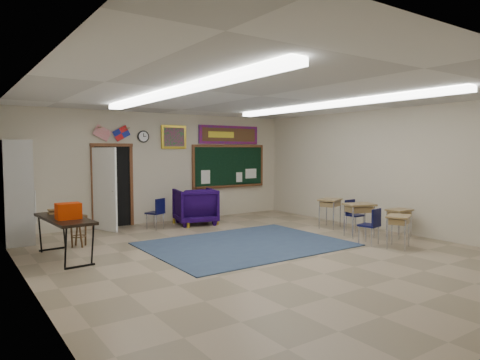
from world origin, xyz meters
TOP-DOWN VIEW (x-y plane):
  - floor at (0.00, 0.00)m, footprint 9.00×9.00m
  - back_wall at (0.00, 4.50)m, footprint 8.00×0.04m
  - left_wall at (-4.00, 0.00)m, footprint 0.04×9.00m
  - right_wall at (4.00, 0.00)m, footprint 0.04×9.00m
  - ceiling at (0.00, 0.00)m, footprint 8.00×9.00m
  - area_rug at (0.20, 0.80)m, footprint 4.00×3.00m
  - fluorescent_strips at (0.00, 0.00)m, footprint 3.86×6.00m
  - doorway at (-1.50, 4.35)m, footprint 1.10×0.89m
  - chalkboard at (2.20, 4.46)m, footprint 2.55×0.14m
  - bulletin_board at (2.20, 4.47)m, footprint 2.10×0.05m
  - framed_art_print at (0.35, 4.47)m, footprint 0.75×0.05m
  - wall_clock at (-0.55, 4.47)m, footprint 0.32×0.05m
  - wall_flags at (-1.40, 4.44)m, footprint 1.16×0.06m
  - storage_cabinet at (-3.71, 3.85)m, footprint 0.59×1.25m
  - wingback_armchair at (0.56, 3.63)m, footprint 1.25×1.27m
  - student_chair_reading at (-0.64, 3.55)m, footprint 0.53×0.53m
  - student_chair_desk_a at (2.35, -0.66)m, footprint 0.45×0.45m
  - student_chair_desk_b at (3.26, 0.48)m, footprint 0.39×0.39m
  - student_desk_front_left at (2.80, -0.03)m, footprint 0.77×0.67m
  - student_desk_front_right at (3.11, 1.16)m, footprint 0.76×0.67m
  - student_desk_back_left at (2.56, -1.22)m, footprint 0.68×0.62m
  - student_desk_back_right at (3.52, -0.57)m, footprint 0.54×0.41m
  - folding_table at (-3.19, 1.77)m, footprint 0.74×1.87m
  - wooden_stool at (-2.73, 2.61)m, footprint 0.36×0.36m

SIDE VIEW (x-z plane):
  - floor at x=0.00m, z-range 0.00..0.00m
  - area_rug at x=0.20m, z-range 0.00..0.02m
  - wooden_stool at x=-2.73m, z-range 0.01..0.65m
  - student_desk_back_right at x=3.52m, z-range 0.04..0.69m
  - student_desk_back_left at x=2.56m, z-range 0.04..0.71m
  - student_chair_desk_b at x=3.26m, z-range 0.00..0.77m
  - student_chair_desk_a at x=2.35m, z-range 0.00..0.77m
  - student_chair_reading at x=-0.64m, z-range 0.00..0.78m
  - folding_table at x=-3.19m, z-range -0.11..0.94m
  - student_desk_front_right at x=3.11m, z-range 0.04..0.79m
  - student_desk_front_left at x=2.80m, z-range 0.05..0.81m
  - wingback_armchair at x=0.56m, z-range 0.00..0.97m
  - doorway at x=-1.50m, z-range -0.02..2.14m
  - storage_cabinet at x=-3.71m, z-range 0.00..2.20m
  - chalkboard at x=2.20m, z-range 0.81..2.11m
  - back_wall at x=0.00m, z-range 0.00..3.00m
  - left_wall at x=-4.00m, z-range 0.00..3.00m
  - right_wall at x=4.00m, z-range 0.00..3.00m
  - framed_art_print at x=0.35m, z-range 2.02..2.67m
  - wall_clock at x=-0.55m, z-range 2.19..2.51m
  - bulletin_board at x=2.20m, z-range 2.18..2.73m
  - wall_flags at x=-1.40m, z-range 2.13..2.83m
  - fluorescent_strips at x=0.00m, z-range 2.89..2.99m
  - ceiling at x=0.00m, z-range 2.98..3.02m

